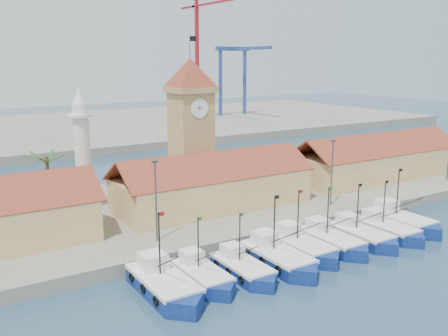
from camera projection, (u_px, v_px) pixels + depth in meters
ground at (313, 267)px, 51.55m from camera, size 400.00×400.00×0.00m
quay at (199, 204)px, 71.22m from camera, size 140.00×32.00×1.50m
terminal at (51, 131)px, 142.24m from camera, size 240.00×80.00×2.00m
boat_0 at (165, 287)px, 45.27m from camera, size 3.90×10.69×8.09m
boat_1 at (203, 277)px, 47.65m from camera, size 3.29×9.00×6.81m
boat_2 at (244, 270)px, 49.22m from camera, size 3.24×8.87×6.71m
boat_3 at (279, 259)px, 51.51m from camera, size 3.80×10.41×7.88m
boat_4 at (303, 248)px, 54.65m from camera, size 3.65×10.01×7.57m
boat_5 at (332, 242)px, 56.50m from camera, size 3.57×9.79×7.41m
boat_6 at (362, 236)px, 58.34m from camera, size 3.54×9.69×7.33m
boat_7 at (388, 231)px, 60.35m from camera, size 3.48×9.54×7.21m
boat_8 at (402, 222)px, 63.25m from camera, size 3.88×10.62×8.03m
hall_center at (213, 189)px, 67.22m from camera, size 27.04×10.13×7.61m
hall_right at (376, 163)px, 83.89m from camera, size 31.20×10.13×7.61m
clock_tower at (191, 125)px, 70.47m from camera, size 5.80×5.80×22.70m
minaret at (82, 148)px, 64.79m from camera, size 3.00×3.00×16.30m
palm_tree at (49, 182)px, 61.28m from camera, size 5.60×5.03×8.39m
lamp_posts at (250, 182)px, 60.34m from camera, size 80.70×0.25×9.03m
crane_red_right at (199, 44)px, 155.46m from camera, size 1.00×30.75×43.15m
gantry at (238, 62)px, 167.69m from camera, size 13.00×22.00×23.20m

